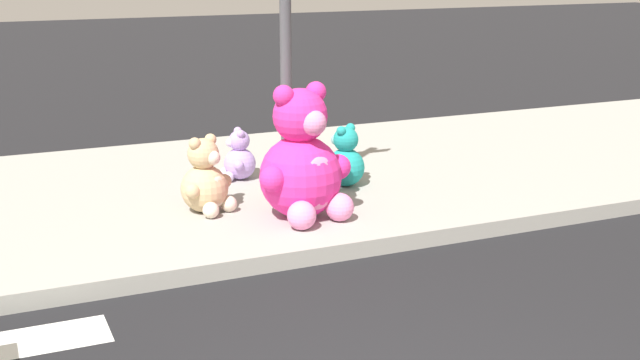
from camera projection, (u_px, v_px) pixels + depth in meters
The scene contains 6 objects.
sidewalk at pixel (169, 197), 8.46m from camera, with size 28.00×4.40×0.15m, color #9E9B93.
sign_pole at pixel (286, 25), 7.66m from camera, with size 0.56×0.11×3.20m.
plush_pink_large at pixel (303, 165), 7.44m from camera, with size 0.94×0.87×1.24m.
plush_teal at pixel (344, 161), 8.53m from camera, with size 0.45×0.47×0.65m.
plush_tan at pixel (206, 182), 7.65m from camera, with size 0.50×0.53×0.73m.
plush_lavender at pixel (238, 159), 8.77m from camera, with size 0.38×0.43×0.56m.
Camera 1 is at (-1.80, -2.86, 2.51)m, focal length 46.23 mm.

